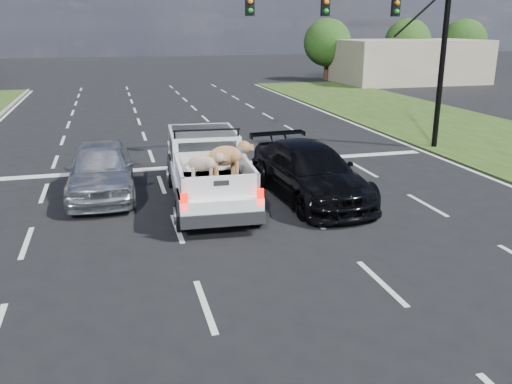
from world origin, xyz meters
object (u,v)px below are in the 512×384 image
traffic_signal (389,28)px  pickup_truck (208,168)px  silver_sedan (101,169)px  black_coupe (309,172)px

traffic_signal → pickup_truck: 9.78m
pickup_truck → silver_sedan: size_ratio=1.21×
traffic_signal → silver_sedan: 11.86m
silver_sedan → black_coupe: size_ratio=0.87×
pickup_truck → black_coupe: size_ratio=1.06×
silver_sedan → black_coupe: (5.81, -1.87, -0.02)m
black_coupe → traffic_signal: bearing=41.0°
pickup_truck → silver_sedan: 3.27m
traffic_signal → pickup_truck: traffic_signal is taller
traffic_signal → black_coupe: 8.06m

